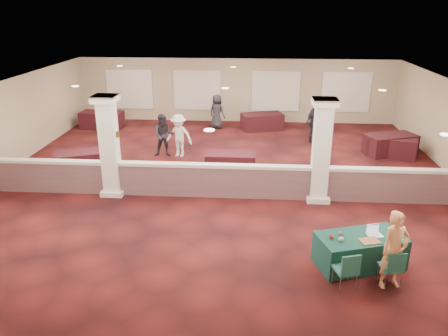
# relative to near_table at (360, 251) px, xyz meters

# --- Properties ---
(ground) EXTENTS (16.00, 16.00, 0.00)m
(ground) POSITION_rel_near_table_xyz_m (-3.50, 5.11, -0.38)
(ground) COLOR #4E1413
(ground) RESTS_ON ground
(wall_back) EXTENTS (16.00, 0.04, 3.20)m
(wall_back) POSITION_rel_near_table_xyz_m (-3.50, 13.11, 1.22)
(wall_back) COLOR #9B8A6B
(wall_back) RESTS_ON ground
(wall_front) EXTENTS (16.00, 0.04, 3.20)m
(wall_front) POSITION_rel_near_table_xyz_m (-3.50, -2.89, 1.22)
(wall_front) COLOR #9B8A6B
(wall_front) RESTS_ON ground
(ceiling) EXTENTS (16.00, 16.00, 0.02)m
(ceiling) POSITION_rel_near_table_xyz_m (-3.50, 5.11, 2.82)
(ceiling) COLOR white
(ceiling) RESTS_ON wall_back
(partition_wall) EXTENTS (15.60, 0.28, 1.10)m
(partition_wall) POSITION_rel_near_table_xyz_m (-3.50, 3.61, 0.19)
(partition_wall) COLOR brown
(partition_wall) RESTS_ON ground
(column_left) EXTENTS (0.72, 0.72, 3.20)m
(column_left) POSITION_rel_near_table_xyz_m (-7.00, 3.61, 1.26)
(column_left) COLOR silver
(column_left) RESTS_ON ground
(column_right) EXTENTS (0.72, 0.72, 3.20)m
(column_right) POSITION_rel_near_table_xyz_m (-0.50, 3.61, 1.26)
(column_right) COLOR silver
(column_right) RESTS_ON ground
(sconce_left) EXTENTS (0.12, 0.12, 0.18)m
(sconce_left) POSITION_rel_near_table_xyz_m (-7.28, 3.61, 1.62)
(sconce_left) COLOR brown
(sconce_left) RESTS_ON column_left
(sconce_right) EXTENTS (0.12, 0.12, 0.18)m
(sconce_right) POSITION_rel_near_table_xyz_m (-6.72, 3.61, 1.62)
(sconce_right) COLOR brown
(sconce_right) RESTS_ON column_left
(near_table) EXTENTS (2.17, 1.53, 0.76)m
(near_table) POSITION_rel_near_table_xyz_m (0.00, 0.00, 0.00)
(near_table) COLOR #0E342C
(near_table) RESTS_ON ground
(conf_chair_main) EXTENTS (0.52, 0.52, 0.87)m
(conf_chair_main) POSITION_rel_near_table_xyz_m (0.52, -0.79, 0.13)
(conf_chair_main) COLOR #1C5148
(conf_chair_main) RESTS_ON ground
(conf_chair_side) EXTENTS (0.56, 0.56, 0.90)m
(conf_chair_side) POSITION_rel_near_table_xyz_m (-0.48, -0.98, 0.15)
(conf_chair_side) COLOR #1C5148
(conf_chair_side) RESTS_ON ground
(woman) EXTENTS (0.74, 0.61, 1.76)m
(woman) POSITION_rel_near_table_xyz_m (0.50, -0.78, 0.50)
(woman) COLOR #EA8B66
(woman) RESTS_ON ground
(far_table_front_left) EXTENTS (2.05, 1.54, 0.75)m
(far_table_front_left) POSITION_rel_near_table_xyz_m (-8.77, 5.50, -0.00)
(far_table_front_left) COLOR black
(far_table_front_left) RESTS_ON ground
(far_table_front_center) EXTENTS (1.79, 0.90, 0.72)m
(far_table_front_center) POSITION_rel_near_table_xyz_m (-3.35, 5.79, -0.02)
(far_table_front_center) COLOR black
(far_table_front_center) RESTS_ON ground
(far_table_front_right) EXTENTS (2.08, 1.50, 0.76)m
(far_table_front_right) POSITION_rel_near_table_xyz_m (3.00, 8.11, 0.00)
(far_table_front_right) COLOR black
(far_table_front_right) RESTS_ON ground
(far_table_back_left) EXTENTS (2.06, 1.13, 0.81)m
(far_table_back_left) POSITION_rel_near_table_xyz_m (-10.00, 11.34, 0.03)
(far_table_back_left) COLOR black
(far_table_back_left) RESTS_ON ground
(far_table_back_center) EXTENTS (2.15, 1.53, 0.79)m
(far_table_back_center) POSITION_rel_near_table_xyz_m (-2.16, 11.61, 0.02)
(far_table_back_center) COLOR black
(far_table_back_center) RESTS_ON ground
(far_table_back_right) EXTENTS (2.22, 1.63, 0.81)m
(far_table_back_right) POSITION_rel_near_table_xyz_m (3.00, 8.31, 0.03)
(far_table_back_right) COLOR black
(far_table_back_right) RESTS_ON ground
(attendee_a) EXTENTS (0.86, 0.53, 1.71)m
(attendee_a) POSITION_rel_near_table_xyz_m (-6.11, 7.42, 0.48)
(attendee_a) COLOR black
(attendee_a) RESTS_ON ground
(attendee_b) EXTENTS (1.18, 0.73, 1.71)m
(attendee_b) POSITION_rel_near_table_xyz_m (-5.50, 7.43, 0.48)
(attendee_b) COLOR beige
(attendee_b) RESTS_ON ground
(attendee_c) EXTENTS (1.11, 1.17, 1.86)m
(attendee_c) POSITION_rel_near_table_xyz_m (0.07, 9.70, 0.55)
(attendee_c) COLOR black
(attendee_c) RESTS_ON ground
(attendee_d) EXTENTS (0.93, 0.79, 1.66)m
(attendee_d) POSITION_rel_near_table_xyz_m (-4.36, 11.70, 0.45)
(attendee_d) COLOR black
(attendee_d) RESTS_ON ground
(laptop_base) EXTENTS (0.40, 0.33, 0.02)m
(laptop_base) POSITION_rel_near_table_xyz_m (0.31, 0.04, 0.39)
(laptop_base) COLOR silver
(laptop_base) RESTS_ON near_table
(laptop_screen) EXTENTS (0.33, 0.11, 0.23)m
(laptop_screen) POSITION_rel_near_table_xyz_m (0.28, 0.16, 0.51)
(laptop_screen) COLOR silver
(laptop_screen) RESTS_ON near_table
(screen_glow) EXTENTS (0.30, 0.10, 0.20)m
(screen_glow) POSITION_rel_near_table_xyz_m (0.28, 0.15, 0.50)
(screen_glow) COLOR silver
(screen_glow) RESTS_ON near_table
(knitting) EXTENTS (0.49, 0.42, 0.03)m
(knitting) POSITION_rel_near_table_xyz_m (0.13, -0.23, 0.39)
(knitting) COLOR #C7721F
(knitting) RESTS_ON near_table
(yarn_cream) EXTENTS (0.11, 0.11, 0.11)m
(yarn_cream) POSITION_rel_near_table_xyz_m (-0.51, -0.27, 0.43)
(yarn_cream) COLOR beige
(yarn_cream) RESTS_ON near_table
(yarn_red) EXTENTS (0.10, 0.10, 0.10)m
(yarn_red) POSITION_rel_near_table_xyz_m (-0.71, -0.17, 0.43)
(yarn_red) COLOR maroon
(yarn_red) RESTS_ON near_table
(yarn_grey) EXTENTS (0.11, 0.11, 0.11)m
(yarn_grey) POSITION_rel_near_table_xyz_m (-0.48, -0.02, 0.43)
(yarn_grey) COLOR #525257
(yarn_grey) RESTS_ON near_table
(scissors) EXTENTS (0.13, 0.07, 0.01)m
(scissors) POSITION_rel_near_table_xyz_m (0.73, -0.08, 0.38)
(scissors) COLOR red
(scissors) RESTS_ON near_table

